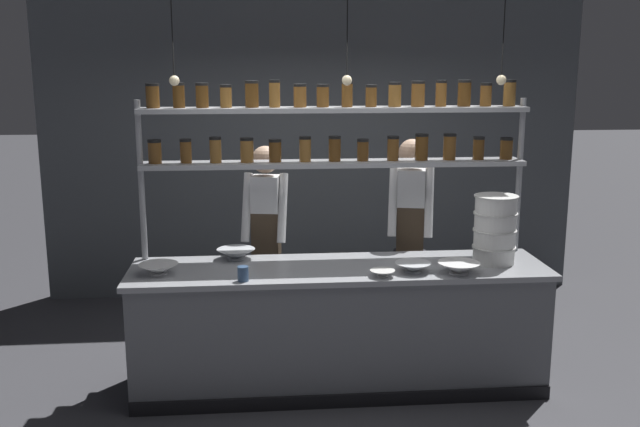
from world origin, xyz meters
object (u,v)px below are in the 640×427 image
(spice_shelf_unit, at_px, (335,138))
(prep_bowl_near_right, at_px, (383,274))
(prep_bowl_center_front, at_px, (413,268))
(prep_bowl_far_left, at_px, (159,269))
(chef_center, at_px, (410,229))
(container_stack, at_px, (495,229))
(chef_left, at_px, (266,235))
(prep_bowl_near_left, at_px, (459,268))
(serving_cup_front, at_px, (243,274))
(prep_bowl_center_back, at_px, (236,254))

(spice_shelf_unit, bearing_deg, prep_bowl_near_right, -66.63)
(prep_bowl_center_front, distance_m, prep_bowl_far_left, 1.78)
(chef_center, height_order, container_stack, chef_center)
(spice_shelf_unit, xyz_separation_m, chef_center, (0.66, 0.33, -0.79))
(chef_center, relative_size, prep_bowl_near_right, 10.19)
(chef_left, xyz_separation_m, prep_bowl_near_left, (1.33, -0.95, -0.04))
(prep_bowl_near_right, height_order, prep_bowl_far_left, prep_bowl_far_left)
(serving_cup_front, bearing_deg, prep_bowl_far_left, 160.41)
(prep_bowl_far_left, bearing_deg, container_stack, 1.96)
(spice_shelf_unit, xyz_separation_m, prep_bowl_far_left, (-1.28, -0.41, -0.86))
(container_stack, relative_size, prep_bowl_center_front, 1.98)
(prep_bowl_near_left, height_order, prep_bowl_near_right, prep_bowl_near_left)
(container_stack, distance_m, prep_bowl_far_left, 2.43)
(prep_bowl_center_back, bearing_deg, spice_shelf_unit, 4.93)
(chef_left, height_order, chef_center, chef_center)
(prep_bowl_near_left, height_order, prep_bowl_far_left, prep_bowl_near_left)
(container_stack, distance_m, prep_bowl_center_front, 0.71)
(chef_left, bearing_deg, prep_bowl_near_left, -24.70)
(prep_bowl_center_front, height_order, prep_bowl_far_left, prep_bowl_far_left)
(prep_bowl_center_back, height_order, prep_bowl_far_left, prep_bowl_center_back)
(prep_bowl_far_left, bearing_deg, prep_bowl_near_left, -4.64)
(prep_bowl_near_left, xyz_separation_m, prep_bowl_center_front, (-0.31, 0.06, -0.01))
(prep_bowl_near_left, distance_m, prep_bowl_center_back, 1.64)
(chef_center, distance_m, container_stack, 0.83)
(chef_center, bearing_deg, spice_shelf_unit, -139.58)
(container_stack, xyz_separation_m, serving_cup_front, (-1.83, -0.29, -0.20))
(prep_bowl_center_front, bearing_deg, prep_bowl_near_right, -158.82)
(chef_center, height_order, prep_bowl_near_right, chef_center)
(serving_cup_front, bearing_deg, container_stack, 9.08)
(chef_left, bearing_deg, container_stack, -11.91)
(prep_bowl_center_front, bearing_deg, container_stack, 16.43)
(prep_bowl_far_left, bearing_deg, spice_shelf_unit, 17.77)
(chef_center, height_order, prep_bowl_center_back, chef_center)
(chef_center, bearing_deg, prep_bowl_near_right, -99.22)
(prep_bowl_near_left, bearing_deg, prep_bowl_far_left, 175.36)
(prep_bowl_far_left, distance_m, serving_cup_front, 0.63)
(chef_center, bearing_deg, serving_cup_front, -131.21)
(chef_center, distance_m, prep_bowl_far_left, 2.08)
(spice_shelf_unit, bearing_deg, chef_left, 144.97)
(chef_left, distance_m, prep_bowl_far_left, 1.09)
(chef_left, bearing_deg, prep_bowl_center_back, -107.71)
(prep_bowl_center_front, bearing_deg, prep_bowl_far_left, 176.56)
(spice_shelf_unit, relative_size, chef_left, 1.69)
(container_stack, relative_size, prep_bowl_center_back, 1.76)
(chef_center, xyz_separation_m, prep_bowl_far_left, (-1.94, -0.74, -0.08))
(chef_left, xyz_separation_m, container_stack, (1.66, -0.69, 0.17))
(spice_shelf_unit, height_order, chef_left, spice_shelf_unit)
(spice_shelf_unit, relative_size, chef_center, 1.64)
(chef_left, relative_size, serving_cup_front, 16.95)
(chef_left, distance_m, prep_bowl_center_front, 1.35)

